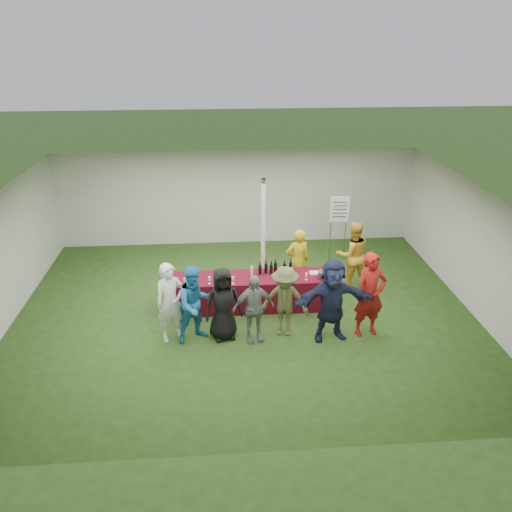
{
  "coord_description": "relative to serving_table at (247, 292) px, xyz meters",
  "views": [
    {
      "loc": [
        -0.47,
        -9.5,
        5.78
      ],
      "look_at": [
        0.26,
        0.27,
        1.25
      ],
      "focal_mm": 35.0,
      "sensor_mm": 36.0,
      "label": 1
    }
  ],
  "objects": [
    {
      "name": "staff_back",
      "position": [
        2.57,
        0.83,
        0.45
      ],
      "size": [
        0.87,
        0.71,
        1.65
      ],
      "primitive_type": "imported",
      "rotation": [
        0.0,
        0.0,
        3.25
      ],
      "color": "gold",
      "rests_on": "ground"
    },
    {
      "name": "customer_5",
      "position": [
        1.6,
        -1.36,
        0.49
      ],
      "size": [
        1.66,
        0.7,
        1.74
      ],
      "primitive_type": "imported",
      "rotation": [
        0.0,
        0.0,
        0.12
      ],
      "color": "#1D2342",
      "rests_on": "ground"
    },
    {
      "name": "dump_bucket",
      "position": [
        1.66,
        -0.22,
        0.46
      ],
      "size": [
        0.25,
        0.25,
        0.18
      ],
      "primitive_type": "cylinder",
      "color": "slate",
      "rests_on": "serving_table"
    },
    {
      "name": "wine_list_sign",
      "position": [
        2.55,
        2.29,
        0.94
      ],
      "size": [
        0.5,
        0.03,
        1.8
      ],
      "color": "slate",
      "rests_on": "ground"
    },
    {
      "name": "ground",
      "position": [
        -0.06,
        -0.27,
        -0.38
      ],
      "size": [
        60.0,
        60.0,
        0.0
      ],
      "primitive_type": "plane",
      "color": "#284719",
      "rests_on": "ground"
    },
    {
      "name": "serving_table",
      "position": [
        0.0,
        0.0,
        0.0
      ],
      "size": [
        3.6,
        0.8,
        0.75
      ],
      "primitive_type": "cube",
      "color": "maroon",
      "rests_on": "ground"
    },
    {
      "name": "bar_towel",
      "position": [
        1.53,
        0.05,
        0.39
      ],
      "size": [
        0.25,
        0.18,
        0.03
      ],
      "primitive_type": "cube",
      "color": "white",
      "rests_on": "serving_table"
    },
    {
      "name": "staff_pourer",
      "position": [
        1.22,
        0.65,
        0.41
      ],
      "size": [
        0.64,
        0.48,
        1.58
      ],
      "primitive_type": "imported",
      "rotation": [
        0.0,
        0.0,
        3.33
      ],
      "color": "gold",
      "rests_on": "ground"
    },
    {
      "name": "wine_bottles",
      "position": [
        0.63,
        0.14,
        0.5
      ],
      "size": [
        0.77,
        0.16,
        0.32
      ],
      "color": "black",
      "rests_on": "serving_table"
    },
    {
      "name": "customer_4",
      "position": [
        0.69,
        -1.16,
        0.39
      ],
      "size": [
        1.08,
        0.76,
        1.52
      ],
      "primitive_type": "imported",
      "rotation": [
        0.0,
        0.0,
        -0.21
      ],
      "color": "brown",
      "rests_on": "ground"
    },
    {
      "name": "customer_6",
      "position": [
        2.39,
        -1.26,
        0.52
      ],
      "size": [
        0.72,
        0.54,
        1.79
      ],
      "primitive_type": "imported",
      "rotation": [
        0.0,
        0.0,
        0.19
      ],
      "color": "maroon",
      "rests_on": "ground"
    },
    {
      "name": "wine_glasses",
      "position": [
        -0.51,
        -0.27,
        0.49
      ],
      "size": [
        2.68,
        0.12,
        0.16
      ],
      "color": "silver",
      "rests_on": "serving_table"
    },
    {
      "name": "customer_0",
      "position": [
        -1.57,
        -1.15,
        0.46
      ],
      "size": [
        0.72,
        0.61,
        1.66
      ],
      "primitive_type": "imported",
      "rotation": [
        0.0,
        0.0,
        0.42
      ],
      "color": "white",
      "rests_on": "ground"
    },
    {
      "name": "customer_3",
      "position": [
        0.05,
        -1.32,
        0.35
      ],
      "size": [
        0.9,
        0.52,
        1.45
      ],
      "primitive_type": "imported",
      "rotation": [
        0.0,
        0.0,
        0.21
      ],
      "color": "gray",
      "rests_on": "ground"
    },
    {
      "name": "customer_2",
      "position": [
        -0.55,
        -1.18,
        0.4
      ],
      "size": [
        0.84,
        0.64,
        1.54
      ],
      "primitive_type": "imported",
      "rotation": [
        0.0,
        0.0,
        0.22
      ],
      "color": "black",
      "rests_on": "ground"
    },
    {
      "name": "customer_1",
      "position": [
        -1.08,
        -1.19,
        0.43
      ],
      "size": [
        0.96,
        0.87,
        1.61
      ],
      "primitive_type": "imported",
      "rotation": [
        0.0,
        0.0,
        0.41
      ],
      "color": "#217AB4",
      "rests_on": "ground"
    },
    {
      "name": "tent",
      "position": [
        0.44,
        0.93,
        0.98
      ],
      "size": [
        10.0,
        10.0,
        10.0
      ],
      "color": "white",
      "rests_on": "ground"
    },
    {
      "name": "water_bottle",
      "position": [
        0.11,
        0.08,
        0.48
      ],
      "size": [
        0.07,
        0.07,
        0.23
      ],
      "color": "silver",
      "rests_on": "serving_table"
    }
  ]
}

